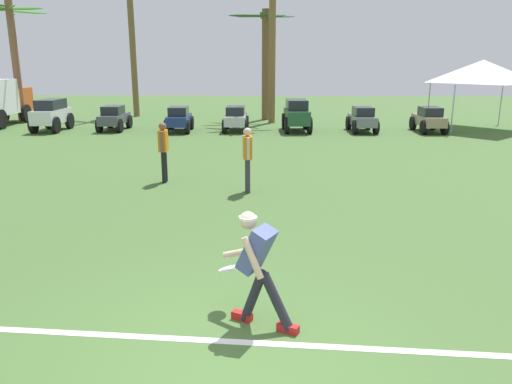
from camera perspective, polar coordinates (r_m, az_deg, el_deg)
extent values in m
plane|color=#436530|center=(5.72, -2.55, -17.97)|extent=(80.00, 80.00, 0.00)
cube|color=white|center=(5.92, -2.35, -16.73)|extent=(27.60, 1.66, 0.01)
cylinder|color=#23232D|center=(6.11, -0.29, -11.78)|extent=(0.37, 0.26, 0.72)
cube|color=red|center=(6.33, -1.61, -13.98)|extent=(0.28, 0.20, 0.10)
cylinder|color=#23232D|center=(5.99, 2.38, -12.40)|extent=(0.45, 0.29, 0.69)
cube|color=red|center=(6.08, 3.67, -15.28)|extent=(0.28, 0.20, 0.10)
cube|color=#4C5699|center=(5.85, 0.09, -6.58)|extent=(0.52, 0.48, 0.57)
sphere|color=beige|center=(5.78, -0.92, -3.26)|extent=(0.28, 0.28, 0.21)
cylinder|color=white|center=(5.77, -0.92, -2.97)|extent=(0.29, 0.29, 0.03)
cylinder|color=beige|center=(6.17, -1.44, -6.84)|extent=(0.55, 0.32, 0.27)
cylinder|color=beige|center=(5.67, -0.41, -7.55)|extent=(0.29, 0.19, 0.49)
cylinder|color=white|center=(6.41, -3.22, -8.75)|extent=(0.34, 0.34, 0.10)
cylinder|color=black|center=(13.10, -10.51, 2.78)|extent=(0.11, 0.11, 0.82)
cylinder|color=black|center=(13.27, -10.34, 2.94)|extent=(0.11, 0.11, 0.82)
cube|color=orange|center=(13.06, -10.56, 5.78)|extent=(0.20, 0.34, 0.54)
cylinder|color=brown|center=(12.86, -10.76, 5.67)|extent=(0.07, 0.07, 0.52)
cylinder|color=brown|center=(13.26, -10.37, 5.97)|extent=(0.07, 0.07, 0.52)
sphere|color=brown|center=(13.01, -10.64, 7.39)|extent=(0.20, 0.20, 0.20)
cylinder|color=#33333D|center=(11.88, -0.93, 1.79)|extent=(0.12, 0.12, 0.82)
cylinder|color=#33333D|center=(12.05, -1.00, 1.98)|extent=(0.12, 0.12, 0.82)
cube|color=orange|center=(11.83, -0.98, 5.10)|extent=(0.25, 0.36, 0.54)
cylinder|color=beige|center=(11.62, -0.89, 4.97)|extent=(0.08, 0.08, 0.52)
cylinder|color=beige|center=(12.04, -1.06, 5.31)|extent=(0.08, 0.08, 0.52)
sphere|color=beige|center=(11.77, -0.99, 6.87)|extent=(0.23, 0.23, 0.20)
cube|color=silver|center=(24.28, -22.34, 8.03)|extent=(1.01, 2.36, 0.60)
cube|color=#1E232B|center=(24.28, -22.42, 9.26)|extent=(0.89, 1.56, 0.44)
cylinder|color=black|center=(25.22, -22.60, 7.53)|extent=(0.19, 0.72, 0.72)
cylinder|color=black|center=(24.84, -20.52, 7.63)|extent=(0.19, 0.72, 0.72)
cylinder|color=black|center=(23.81, -24.10, 7.00)|extent=(0.19, 0.72, 0.72)
cylinder|color=black|center=(23.41, -21.92, 7.11)|extent=(0.19, 0.72, 0.72)
cube|color=#474C51|center=(23.64, -15.89, 8.05)|extent=(0.94, 2.22, 0.42)
cube|color=#1E232B|center=(23.50, -16.03, 8.98)|extent=(0.81, 1.11, 0.38)
cylinder|color=black|center=(24.52, -16.35, 7.75)|extent=(0.19, 0.60, 0.60)
cylinder|color=black|center=(24.27, -14.30, 7.82)|extent=(0.19, 0.60, 0.60)
cylinder|color=black|center=(23.07, -17.48, 7.25)|extent=(0.19, 0.60, 0.60)
cylinder|color=black|center=(22.80, -15.32, 7.32)|extent=(0.19, 0.60, 0.60)
cube|color=navy|center=(22.58, -8.78, 8.14)|extent=(1.02, 2.25, 0.42)
cube|color=#1E232B|center=(22.44, -8.85, 9.12)|extent=(0.85, 1.14, 0.38)
cylinder|color=black|center=(23.43, -9.60, 7.83)|extent=(0.21, 0.61, 0.60)
cylinder|color=black|center=(23.31, -7.40, 7.88)|extent=(0.21, 0.61, 0.60)
cylinder|color=black|center=(21.92, -10.20, 7.32)|extent=(0.21, 0.61, 0.60)
cylinder|color=black|center=(21.79, -7.85, 7.38)|extent=(0.21, 0.61, 0.60)
cube|color=#B7BABF|center=(22.52, -2.33, 8.28)|extent=(0.94, 2.22, 0.42)
cube|color=#1E232B|center=(22.38, -2.35, 9.27)|extent=(0.81, 1.11, 0.38)
cylinder|color=black|center=(23.34, -3.32, 7.98)|extent=(0.19, 0.60, 0.60)
cylinder|color=black|center=(23.29, -1.09, 7.99)|extent=(0.19, 0.60, 0.60)
cylinder|color=black|center=(21.82, -3.64, 7.49)|extent=(0.19, 0.60, 0.60)
cylinder|color=black|center=(21.76, -1.25, 7.50)|extent=(0.19, 0.60, 0.60)
cube|color=#235133|center=(22.43, 4.66, 8.61)|extent=(1.13, 2.41, 0.60)
cube|color=#1E232B|center=(22.43, 4.67, 9.94)|extent=(0.96, 1.60, 0.44)
cylinder|color=black|center=(23.20, 3.23, 8.09)|extent=(0.22, 0.73, 0.72)
cylinder|color=black|center=(23.29, 5.66, 8.07)|extent=(0.22, 0.73, 0.72)
cylinder|color=black|center=(21.65, 3.55, 7.60)|extent=(0.22, 0.73, 0.72)
cylinder|color=black|center=(21.76, 6.14, 7.58)|extent=(0.22, 0.73, 0.72)
cube|color=slate|center=(22.73, 12.03, 8.03)|extent=(0.99, 2.24, 0.42)
cube|color=#1E232B|center=(22.59, 12.14, 9.01)|extent=(0.84, 1.13, 0.38)
cylinder|color=black|center=(23.42, 10.53, 7.78)|extent=(0.21, 0.61, 0.60)
cylinder|color=black|center=(23.60, 12.70, 7.72)|extent=(0.21, 0.61, 0.60)
cylinder|color=black|center=(21.92, 11.25, 7.27)|extent=(0.21, 0.61, 0.60)
cylinder|color=black|center=(22.11, 13.56, 7.21)|extent=(0.21, 0.61, 0.60)
cube|color=#998466|center=(23.43, 19.14, 7.74)|extent=(0.98, 2.23, 0.42)
cube|color=#1E232B|center=(23.29, 19.30, 8.68)|extent=(0.83, 1.13, 0.38)
cylinder|color=black|center=(24.04, 17.49, 7.53)|extent=(0.20, 0.61, 0.60)
cylinder|color=black|center=(24.32, 19.53, 7.44)|extent=(0.20, 0.61, 0.60)
cylinder|color=black|center=(22.58, 18.62, 7.00)|extent=(0.20, 0.61, 0.60)
cylinder|color=black|center=(22.88, 20.77, 6.91)|extent=(0.20, 0.61, 0.60)
cube|color=#CC4C19|center=(28.71, -25.75, 9.51)|extent=(1.12, 1.74, 1.15)
cylinder|color=black|center=(28.71, -26.93, 8.01)|extent=(0.28, 0.91, 0.90)
cylinder|color=black|center=(28.21, -24.82, 8.16)|extent=(0.28, 0.91, 0.90)
cylinder|color=black|center=(25.88, -27.18, 7.40)|extent=(0.28, 0.91, 0.90)
cylinder|color=brown|center=(28.07, -25.77, 13.14)|extent=(0.36, 0.36, 5.87)
ellipsoid|color=#377F25|center=(27.72, -24.79, 18.50)|extent=(1.75, 0.39, 0.18)
ellipsoid|color=#377F25|center=(28.46, -24.51, 18.22)|extent=(1.46, 1.49, 0.20)
ellipsoid|color=#377F25|center=(29.10, -26.11, 17.91)|extent=(0.91, 1.88, 0.20)
ellipsoid|color=#377F25|center=(27.35, -26.13, 18.46)|extent=(1.17, 1.49, 0.18)
cylinder|color=brown|center=(29.09, -13.90, 15.58)|extent=(0.33, 0.33, 7.31)
cylinder|color=brown|center=(26.76, 1.11, 14.24)|extent=(0.40, 0.40, 5.59)
ellipsoid|color=#335E30|center=(26.95, 2.85, 19.43)|extent=(1.55, 0.47, 0.18)
ellipsoid|color=#335E30|center=(27.49, 2.04, 19.57)|extent=(1.00, 1.42, 0.15)
ellipsoid|color=#335E30|center=(27.64, 0.85, 19.34)|extent=(0.54, 1.63, 0.18)
ellipsoid|color=#335E30|center=(27.25, -0.60, 19.48)|extent=(1.68, 0.98, 0.16)
ellipsoid|color=#335E30|center=(26.61, -1.00, 19.49)|extent=(1.93, 0.78, 0.16)
ellipsoid|color=#335E30|center=(26.16, 0.83, 19.71)|extent=(0.48, 1.44, 0.17)
ellipsoid|color=#335E30|center=(26.07, 2.23, 19.41)|extent=(1.19, 1.67, 0.18)
cylinder|color=brown|center=(25.36, 1.87, 15.76)|extent=(0.33, 0.33, 6.97)
cylinder|color=#B2B5BA|center=(27.38, 26.19, 9.11)|extent=(0.06, 0.06, 2.10)
cylinder|color=#B2B5BA|center=(26.19, 19.14, 9.60)|extent=(0.06, 0.06, 2.10)
cylinder|color=#B2B5BA|center=(22.90, 21.58, 8.74)|extent=(0.06, 0.06, 2.10)
pyramid|color=white|center=(25.04, 24.47, 12.46)|extent=(3.64, 3.64, 1.00)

